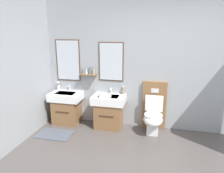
% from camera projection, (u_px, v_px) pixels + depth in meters
% --- Properties ---
extents(wall_back, '(5.20, 0.27, 2.72)m').
position_uv_depth(wall_back, '(164.00, 63.00, 4.10)').
color(wall_back, '#999EA3').
rests_on(wall_back, ground).
extents(bath_mat, '(0.68, 0.44, 0.01)m').
position_uv_depth(bath_mat, '(55.00, 134.00, 4.09)').
color(bath_mat, '#474C56').
rests_on(bath_mat, ground).
extents(vanity_sink_left, '(0.67, 0.49, 0.69)m').
position_uv_depth(vanity_sink_left, '(67.00, 107.00, 4.55)').
color(vanity_sink_left, brown).
rests_on(vanity_sink_left, ground).
extents(tap_on_left_sink, '(0.03, 0.13, 0.11)m').
position_uv_depth(tap_on_left_sink, '(69.00, 87.00, 4.62)').
color(tap_on_left_sink, silver).
rests_on(tap_on_left_sink, vanity_sink_left).
extents(vanity_sink_right, '(0.67, 0.49, 0.69)m').
position_uv_depth(vanity_sink_right, '(109.00, 110.00, 4.34)').
color(vanity_sink_right, brown).
rests_on(vanity_sink_right, ground).
extents(tap_on_right_sink, '(0.03, 0.13, 0.11)m').
position_uv_depth(tap_on_right_sink, '(111.00, 90.00, 4.40)').
color(tap_on_right_sink, silver).
rests_on(tap_on_right_sink, vanity_sink_right).
extents(toilet, '(0.48, 0.62, 1.00)m').
position_uv_depth(toilet, '(153.00, 114.00, 4.14)').
color(toilet, brown).
rests_on(toilet, ground).
extents(toothbrush_cup, '(0.07, 0.07, 0.20)m').
position_uv_depth(toothbrush_cup, '(59.00, 87.00, 4.66)').
color(toothbrush_cup, silver).
rests_on(toothbrush_cup, vanity_sink_left).
extents(soap_dispenser, '(0.06, 0.06, 0.19)m').
position_uv_depth(soap_dispenser, '(123.00, 90.00, 4.34)').
color(soap_dispenser, gray).
rests_on(soap_dispenser, vanity_sink_right).
extents(folded_hand_towel, '(0.22, 0.16, 0.04)m').
position_uv_depth(folded_hand_towel, '(105.00, 97.00, 4.13)').
color(folded_hand_towel, white).
rests_on(folded_hand_towel, vanity_sink_right).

